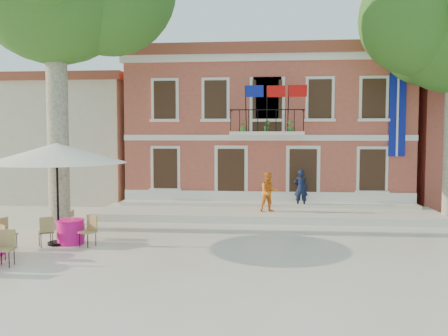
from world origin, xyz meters
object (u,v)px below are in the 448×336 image
Objects in this scene: patio_umbrella at (57,153)px; pedestrian_navy at (301,189)px; pedestrian_orange at (269,192)px; cafe_table_3 at (70,230)px.

patio_umbrella is 2.62× the size of pedestrian_navy.
cafe_table_3 is at bearing -158.46° from pedestrian_orange.
patio_umbrella reaches higher than pedestrian_orange.
pedestrian_orange is (-1.37, -1.33, -0.02)m from pedestrian_navy.
pedestrian_navy is at bearing 40.84° from cafe_table_3.
pedestrian_navy is at bearing 39.99° from patio_umbrella.
pedestrian_navy is 1.02× the size of pedestrian_orange.
pedestrian_navy is (7.93, 6.65, -1.75)m from patio_umbrella.
pedestrian_orange is 8.15m from cafe_table_3.
patio_umbrella is 10.50m from pedestrian_navy.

